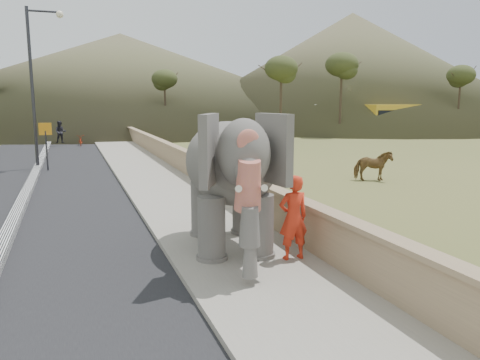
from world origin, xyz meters
name	(u,v)px	position (x,y,z in m)	size (l,w,h in m)	color
ground	(251,270)	(0.00, 0.00, 0.00)	(160.00, 160.00, 0.00)	olive
road	(27,196)	(-5.00, 10.00, 0.01)	(7.00, 120.00, 0.03)	black
median	(26,193)	(-5.00, 10.00, 0.11)	(0.35, 120.00, 0.22)	black
walkway	(161,186)	(0.00, 10.00, 0.07)	(3.00, 120.00, 0.15)	#9E9687
parapet	(200,172)	(1.65, 10.00, 0.55)	(0.30, 120.00, 1.10)	tan
lamppost	(38,72)	(-4.69, 17.21, 4.87)	(1.76, 0.36, 8.00)	#2D2C31
signboard	(46,138)	(-4.50, 16.46, 1.64)	(0.60, 0.08, 2.40)	#2D2D33
cow	(373,166)	(9.02, 8.42, 0.66)	(0.72, 1.57, 1.33)	brown
distant_car	(276,128)	(16.47, 35.18, 0.72)	(1.70, 4.23, 1.44)	#ABABB2
bus_white	(356,118)	(26.49, 35.89, 1.55)	(2.50, 11.00, 3.10)	white
bus_orange	(413,119)	(30.53, 31.45, 1.55)	(2.50, 11.00, 3.10)	gold
hill_right	(351,70)	(36.00, 52.00, 8.00)	(56.00, 56.00, 16.00)	brown
hill_far	(122,79)	(5.00, 70.00, 7.00)	(80.00, 80.00, 14.00)	brown
elephant_and_man	(230,181)	(0.02, 1.35, 1.65)	(2.78, 4.47, 3.03)	slate
motorcyclist	(70,136)	(-3.37, 29.81, 0.79)	(2.16, 1.64, 1.95)	maroon
trees	(165,95)	(3.60, 27.31, 3.87)	(47.99, 44.27, 8.38)	#473828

